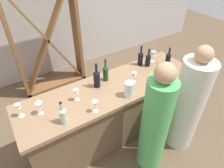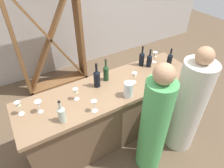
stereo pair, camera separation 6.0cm
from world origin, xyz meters
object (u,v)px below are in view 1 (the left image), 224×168
at_px(wine_rack, 47,39).
at_px(wine_bottle_leftmost_clear_pale, 63,115).
at_px(wine_bottle_center_olive_green, 106,73).
at_px(wine_glass_near_center, 134,75).
at_px(wine_bottle_rightmost_near_black, 148,60).
at_px(wine_glass_near_left, 95,104).
at_px(wine_glass_far_center, 19,108).
at_px(wine_glass_far_right, 153,55).
at_px(wine_bottle_second_left_near_black, 97,78).
at_px(wine_bottle_second_right_near_black, 141,58).
at_px(water_pitcher, 129,89).
at_px(wine_glass_far_left, 39,106).
at_px(wine_bottle_far_right_near_black, 168,58).
at_px(person_left_guest, 188,105).
at_px(wine_glass_near_right, 76,93).
at_px(person_center_guest, 155,124).

distance_m(wine_rack, wine_bottle_leftmost_clear_pale, 1.93).
xyz_separation_m(wine_bottle_center_olive_green, wine_glass_near_center, (0.29, -0.23, -0.01)).
bearing_deg(wine_bottle_rightmost_near_black, wine_glass_near_left, -159.37).
distance_m(wine_bottle_center_olive_green, wine_glass_near_center, 0.37).
relative_size(wine_bottle_center_olive_green, wine_glass_far_center, 1.83).
relative_size(wine_bottle_leftmost_clear_pale, wine_glass_far_right, 1.64).
distance_m(wine_bottle_second_left_near_black, wine_bottle_second_right_near_black, 0.81).
bearing_deg(water_pitcher, wine_glass_far_left, 164.61).
bearing_deg(wine_bottle_far_right_near_black, person_left_guest, -109.67).
distance_m(wine_bottle_rightmost_near_black, wine_glass_near_right, 1.21).
xyz_separation_m(wine_bottle_second_right_near_black, wine_glass_near_center, (-0.35, -0.29, -0.01)).
height_order(wine_glass_near_center, wine_glass_far_right, wine_glass_far_right).
relative_size(wine_glass_far_left, wine_glass_far_right, 0.91).
height_order(water_pitcher, person_left_guest, person_left_guest).
bearing_deg(wine_bottle_far_right_near_black, wine_glass_near_center, -173.80).
height_order(wine_bottle_rightmost_near_black, water_pitcher, wine_bottle_rightmost_near_black).
distance_m(wine_bottle_rightmost_near_black, person_center_guest, 1.02).
distance_m(wine_rack, wine_bottle_second_right_near_black, 1.71).
bearing_deg(wine_glass_far_right, wine_glass_near_right, -172.29).
relative_size(wine_bottle_second_right_near_black, wine_bottle_rightmost_near_black, 1.10).
bearing_deg(wine_bottle_rightmost_near_black, wine_glass_far_center, -178.60).
distance_m(wine_glass_far_right, person_left_guest, 0.90).
height_order(wine_bottle_center_olive_green, wine_bottle_far_right_near_black, wine_bottle_center_olive_green).
xyz_separation_m(wine_glass_near_left, wine_glass_far_right, (1.25, 0.47, 0.01)).
xyz_separation_m(wine_rack, wine_bottle_far_right_near_black, (1.30, -1.63, 0.01)).
relative_size(wine_bottle_second_left_near_black, wine_glass_near_right, 2.18).
height_order(wine_bottle_far_right_near_black, wine_glass_far_center, wine_bottle_far_right_near_black).
height_order(wine_rack, water_pitcher, wine_rack).
distance_m(wine_bottle_center_olive_green, wine_glass_far_left, 0.93).
bearing_deg(wine_bottle_center_olive_green, wine_glass_near_left, -131.76).
bearing_deg(wine_glass_near_left, wine_glass_near_right, 108.59).
xyz_separation_m(wine_bottle_second_right_near_black, person_center_guest, (-0.48, -0.89, -0.30)).
height_order(wine_bottle_leftmost_clear_pale, wine_glass_far_left, wine_bottle_leftmost_clear_pale).
bearing_deg(wine_bottle_center_olive_green, water_pitcher, -80.45).
xyz_separation_m(wine_glass_far_right, person_center_guest, (-0.70, -0.86, -0.30)).
height_order(wine_bottle_center_olive_green, person_left_guest, person_left_guest).
relative_size(wine_bottle_second_left_near_black, person_left_guest, 0.22).
relative_size(wine_bottle_leftmost_clear_pale, wine_bottle_rightmost_near_black, 1.01).
relative_size(wine_glass_near_left, wine_glass_far_center, 0.87).
bearing_deg(wine_rack, person_center_guest, -78.41).
bearing_deg(wine_bottle_leftmost_clear_pale, wine_bottle_second_left_near_black, 30.50).
bearing_deg(person_left_guest, wine_rack, 41.00).
bearing_deg(wine_glass_far_right, water_pitcher, -150.47).
height_order(wine_glass_near_center, person_center_guest, person_center_guest).
bearing_deg(wine_bottle_leftmost_clear_pale, wine_bottle_rightmost_near_black, 14.47).
distance_m(water_pitcher, person_center_guest, 0.51).
bearing_deg(wine_glass_near_right, wine_glass_near_left, -71.41).
bearing_deg(wine_glass_near_right, wine_glass_far_center, 171.98).
bearing_deg(person_left_guest, wine_glass_near_right, 78.21).
xyz_separation_m(wine_bottle_leftmost_clear_pale, wine_glass_near_left, (0.35, -0.04, 0.00)).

